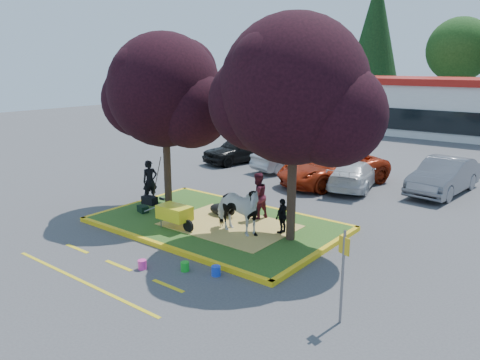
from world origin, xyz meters
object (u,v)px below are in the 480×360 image
Objects in this scene: bucket_pink at (142,265)px; car_black at (240,149)px; handler at (150,181)px; wheelbarrow at (175,213)px; car_silver at (289,157)px; calf at (221,210)px; bucket_green at (185,266)px; cow at (237,210)px; sign_post at (343,268)px; bucket_blue at (216,271)px.

bucket_pink is 14.68m from car_black.
handler reaches higher than wheelbarrow.
calf is at bearing 121.07° from car_silver.
bucket_green is at bearing 32.11° from bucket_pink.
calf is 0.48× the size of wheelbarrow.
bucket_pink is 13.43m from car_silver.
bucket_green is at bearing -39.25° from wheelbarrow.
calf is at bearing -41.52° from car_black.
cow is 2.16m from wheelbarrow.
bucket_blue is at bearing -160.45° from sign_post.
car_black is at bearing 117.81° from calf.
sign_post is (6.90, -1.76, 0.61)m from wheelbarrow.
sign_post is at bearing -14.01° from wheelbarrow.
sign_post reaches higher than bucket_pink.
cow reaches higher than bucket_blue.
bucket_pink is at bearing -150.27° from sign_post.
bucket_blue is 14.86m from car_black.
sign_post reaches higher than handler.
sign_post is 4.68m from bucket_green.
wheelbarrow is 2.98m from bucket_pink.
car_black is at bearing 35.56° from handler.
car_silver reaches higher than wheelbarrow.
car_black is 3.32m from car_silver.
car_silver is at bearing 101.62° from wheelbarrow.
bucket_pink is (4.39, -4.21, -0.85)m from handler.
calf is 4.68m from bucket_blue.
calf is 3.85× the size of bucket_green.
calf is 0.24× the size of car_silver.
bucket_blue is 13.16m from car_silver.
handler is (-3.37, -0.39, 0.62)m from calf.
bucket_blue is (2.90, -3.66, -0.23)m from calf.
car_silver is (-2.08, 10.37, 0.00)m from wheelbarrow.
handler is 6.14m from bucket_pink.
wheelbarrow is at bearing -48.39° from car_black.
sign_post reaches higher than wheelbarrow.
wheelbarrow is (-1.97, -0.84, -0.29)m from cow.
wheelbarrow is 3.13m from bucket_green.
calf is at bearing 102.58° from bucket_pink.
wheelbarrow is at bearing 140.46° from bucket_green.
sign_post is at bearing -1.59° from bucket_blue.
car_black is 1.07× the size of car_silver.
calf is 3.45m from handler.
wheelbarrow is 0.49× the size of car_silver.
car_black is (-5.73, 8.42, 0.40)m from calf.
bucket_pink is 0.06× the size of car_silver.
cow is at bearing -41.84° from calf.
sign_post reaches higher than bucket_blue.
car_black is at bearing 122.10° from bucket_green.
sign_post is at bearing -30.49° from car_black.
wheelbarrow is at bearing 116.33° from car_silver.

